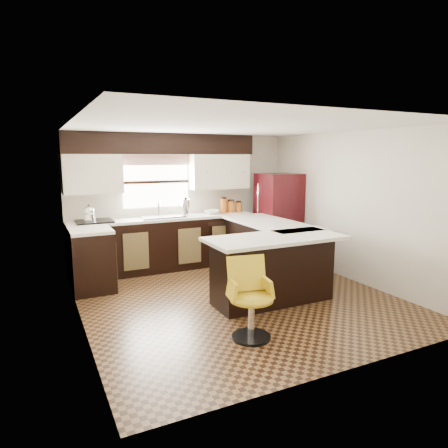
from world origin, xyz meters
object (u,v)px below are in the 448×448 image
peninsula_return (273,270)px  refrigerator (278,217)px  peninsula_long (267,252)px  bar_chair (252,300)px

peninsula_return → refrigerator: size_ratio=0.98×
refrigerator → peninsula_long: bearing=-131.6°
peninsula_long → bar_chair: bar_chair is taller
peninsula_return → bar_chair: 1.20m
refrigerator → bar_chair: bearing=-128.2°
peninsula_long → bar_chair: (-1.36, -1.84, 0.00)m
peninsula_return → refrigerator: (1.34, 1.90, 0.39)m
peninsula_return → peninsula_long: bearing=61.7°
peninsula_long → bar_chair: 2.28m
bar_chair → peninsula_return: bearing=56.3°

